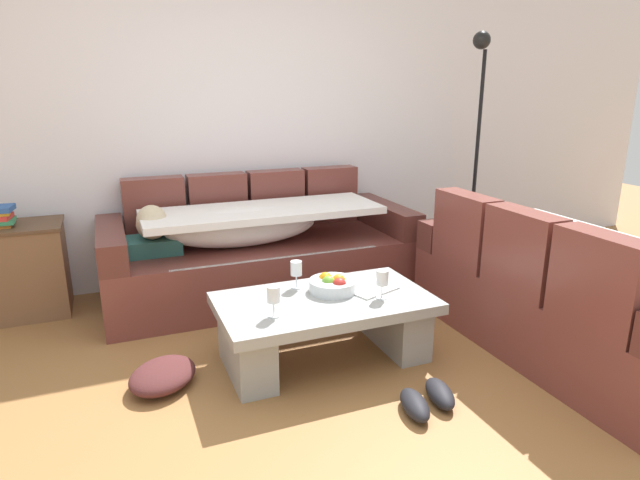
# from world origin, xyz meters

# --- Properties ---
(ground_plane) EXTENTS (14.00, 14.00, 0.00)m
(ground_plane) POSITION_xyz_m (0.00, 0.00, 0.00)
(ground_plane) COLOR olive
(back_wall) EXTENTS (9.00, 0.10, 2.70)m
(back_wall) POSITION_xyz_m (0.00, 2.15, 1.35)
(back_wall) COLOR white
(back_wall) RESTS_ON ground_plane
(couch_along_wall) EXTENTS (2.26, 0.92, 0.88)m
(couch_along_wall) POSITION_xyz_m (0.15, 1.62, 0.33)
(couch_along_wall) COLOR brown
(couch_along_wall) RESTS_ON ground_plane
(couch_near_window) EXTENTS (0.92, 1.89, 0.88)m
(couch_near_window) POSITION_xyz_m (1.60, 0.09, 0.34)
(couch_near_window) COLOR brown
(couch_near_window) RESTS_ON ground_plane
(coffee_table) EXTENTS (1.20, 0.68, 0.38)m
(coffee_table) POSITION_xyz_m (0.22, 0.48, 0.24)
(coffee_table) COLOR #979B99
(coffee_table) RESTS_ON ground_plane
(fruit_bowl) EXTENTS (0.28, 0.28, 0.10)m
(fruit_bowl) POSITION_xyz_m (0.31, 0.56, 0.42)
(fruit_bowl) COLOR silver
(fruit_bowl) RESTS_ON coffee_table
(wine_glass_near_left) EXTENTS (0.07, 0.07, 0.17)m
(wine_glass_near_left) POSITION_xyz_m (-0.11, 0.35, 0.50)
(wine_glass_near_left) COLOR silver
(wine_glass_near_left) RESTS_ON coffee_table
(wine_glass_near_right) EXTENTS (0.07, 0.07, 0.17)m
(wine_glass_near_right) POSITION_xyz_m (0.52, 0.36, 0.50)
(wine_glass_near_right) COLOR silver
(wine_glass_near_right) RESTS_ON coffee_table
(wine_glass_far_back) EXTENTS (0.07, 0.07, 0.17)m
(wine_glass_far_back) POSITION_xyz_m (0.13, 0.69, 0.50)
(wine_glass_far_back) COLOR silver
(wine_glass_far_back) RESTS_ON coffee_table
(open_magazine) EXTENTS (0.33, 0.29, 0.01)m
(open_magazine) POSITION_xyz_m (0.53, 0.50, 0.39)
(open_magazine) COLOR white
(open_magazine) RESTS_ON coffee_table
(side_cabinet) EXTENTS (0.72, 0.44, 0.64)m
(side_cabinet) POSITION_xyz_m (-1.52, 1.85, 0.32)
(side_cabinet) COLOR brown
(side_cabinet) RESTS_ON ground_plane
(book_stack_on_cabinet) EXTENTS (0.18, 0.20, 0.14)m
(book_stack_on_cabinet) POSITION_xyz_m (-1.52, 1.84, 0.71)
(book_stack_on_cabinet) COLOR #B76623
(book_stack_on_cabinet) RESTS_ON side_cabinet
(floor_lamp) EXTENTS (0.33, 0.31, 1.95)m
(floor_lamp) POSITION_xyz_m (2.09, 1.64, 1.12)
(floor_lamp) COLOR black
(floor_lamp) RESTS_ON ground_plane
(pair_of_shoes) EXTENTS (0.35, 0.33, 0.09)m
(pair_of_shoes) POSITION_xyz_m (0.51, -0.16, 0.04)
(pair_of_shoes) COLOR black
(pair_of_shoes) RESTS_ON ground_plane
(crumpled_garment) EXTENTS (0.50, 0.51, 0.12)m
(crumpled_garment) POSITION_xyz_m (-0.68, 0.53, 0.06)
(crumpled_garment) COLOR #4C2323
(crumpled_garment) RESTS_ON ground_plane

